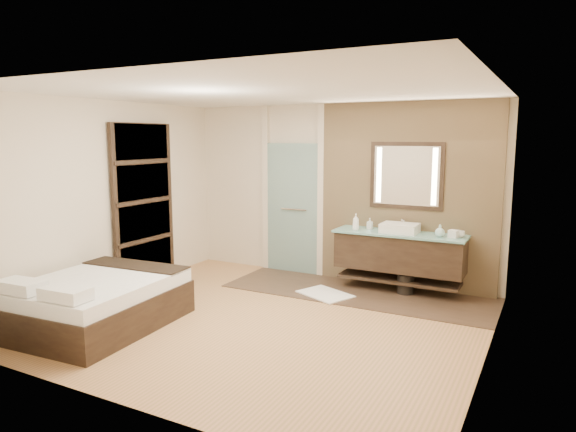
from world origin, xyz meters
The scene contains 15 objects.
floor centered at (0.00, 0.00, 0.00)m, with size 5.00×5.00×0.00m, color #A17943.
tile_strip centered at (0.60, 1.60, 0.01)m, with size 3.80×1.30×0.01m, color #3C2C20.
stone_wall centered at (1.10, 2.21, 1.35)m, with size 2.60×0.08×2.70m, color tan.
vanity centered at (1.10, 1.92, 0.58)m, with size 1.85×0.55×0.88m.
mirror_unit centered at (1.10, 2.16, 1.65)m, with size 1.06×0.04×0.96m.
frosted_door centered at (-0.75, 2.20, 1.14)m, with size 1.10×0.12×2.70m.
shoji_partition centered at (-2.43, 0.60, 1.21)m, with size 0.06×1.20×2.40m.
bed centered at (-1.65, -1.05, 0.29)m, with size 1.57×1.91×0.70m.
bath_mat centered at (0.25, 1.27, 0.02)m, with size 0.72×0.50×0.02m, color white.
waste_bin centered at (1.22, 1.85, 0.14)m, with size 0.23×0.23×0.29m, color black.
tissue_box centered at (1.84, 1.89, 0.92)m, with size 0.12×0.12×0.10m, color silver.
soap_bottle_a centered at (0.48, 1.80, 0.99)m, with size 0.09×0.09×0.24m, color white.
soap_bottle_b centered at (0.63, 1.97, 0.95)m, with size 0.07×0.07×0.16m, color #B2B2B2.
soap_bottle_c centered at (1.66, 1.85, 0.95)m, with size 0.13×0.13×0.17m, color #ABD7D5.
cup centered at (1.92, 1.94, 0.91)m, with size 0.11×0.11×0.09m, color silver.
Camera 1 is at (3.01, -5.12, 2.19)m, focal length 32.00 mm.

